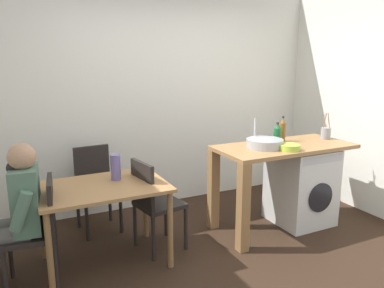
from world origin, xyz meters
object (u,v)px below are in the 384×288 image
at_px(chair_opposite, 153,200).
at_px(washing_machine, 301,185).
at_px(chair_person_seat, 39,227).
at_px(bottle_tall_green, 277,134).
at_px(bottle_squat_brown, 283,130).
at_px(utensil_crock, 326,133).
at_px(chair_spare_by_wall, 96,183).
at_px(dining_table, 103,196).
at_px(seated_person, 15,210).
at_px(mixing_bowl, 289,147).
at_px(vase, 116,167).

distance_m(chair_opposite, washing_machine, 1.73).
xyz_separation_m(chair_person_seat, bottle_tall_green, (2.47, 0.15, 0.52)).
relative_size(bottle_squat_brown, utensil_crock, 0.94).
height_order(chair_spare_by_wall, washing_machine, chair_spare_by_wall).
bearing_deg(chair_person_seat, dining_table, -71.79).
relative_size(washing_machine, utensil_crock, 2.87).
relative_size(chair_opposite, washing_machine, 1.05).
xyz_separation_m(seated_person, bottle_tall_green, (2.63, 0.13, 0.35)).
height_order(chair_spare_by_wall, bottle_tall_green, bottle_tall_green).
xyz_separation_m(chair_opposite, mixing_bowl, (1.35, -0.31, 0.45)).
height_order(bottle_tall_green, bottle_squat_brown, bottle_squat_brown).
bearing_deg(vase, washing_machine, -4.83).
distance_m(chair_opposite, utensil_crock, 2.15).
bearing_deg(seated_person, vase, -70.59).
bearing_deg(bottle_tall_green, washing_machine, -22.24).
relative_size(seated_person, utensil_crock, 4.01).
bearing_deg(bottle_tall_green, mixing_bowl, -106.48).
bearing_deg(washing_machine, bottle_squat_brown, 133.51).
bearing_deg(chair_spare_by_wall, mixing_bowl, 144.74).
relative_size(bottle_tall_green, utensil_crock, 0.77).
height_order(chair_opposite, washing_machine, chair_opposite).
relative_size(chair_person_seat, chair_opposite, 1.00).
bearing_deg(seated_person, washing_machine, -82.75).
relative_size(chair_person_seat, bottle_squat_brown, 3.20).
relative_size(chair_opposite, utensil_crock, 3.00).
relative_size(washing_machine, bottle_squat_brown, 3.06).
xyz_separation_m(chair_person_seat, washing_machine, (2.75, 0.04, -0.08)).
distance_m(chair_opposite, mixing_bowl, 1.46).
bearing_deg(bottle_squat_brown, dining_table, -177.28).
bearing_deg(chair_person_seat, seated_person, 90.00).
distance_m(dining_table, chair_person_seat, 0.57).
distance_m(bottle_tall_green, mixing_bowl, 0.33).
xyz_separation_m(bottle_tall_green, bottle_squat_brown, (0.12, 0.06, 0.02)).
height_order(chair_person_seat, bottle_tall_green, bottle_tall_green).
height_order(chair_person_seat, washing_machine, chair_person_seat).
bearing_deg(seated_person, bottle_squat_brown, -79.19).
distance_m(chair_opposite, bottle_tall_green, 1.54).
distance_m(chair_spare_by_wall, bottle_squat_brown, 2.13).
xyz_separation_m(chair_person_seat, bottle_squat_brown, (2.59, 0.21, 0.54)).
bearing_deg(utensil_crock, bottle_tall_green, 174.57).
relative_size(chair_spare_by_wall, bottle_squat_brown, 3.20).
bearing_deg(mixing_bowl, chair_spare_by_wall, 148.95).
height_order(bottle_tall_green, utensil_crock, utensil_crock).
height_order(washing_machine, bottle_tall_green, bottle_tall_green).
relative_size(chair_spare_by_wall, utensil_crock, 3.00).
bearing_deg(chair_opposite, washing_machine, 76.47).
bearing_deg(seated_person, utensil_crock, -81.88).
xyz_separation_m(seated_person, washing_machine, (2.91, 0.02, -0.24)).
relative_size(dining_table, washing_machine, 1.28).
height_order(chair_spare_by_wall, seated_person, seated_person).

